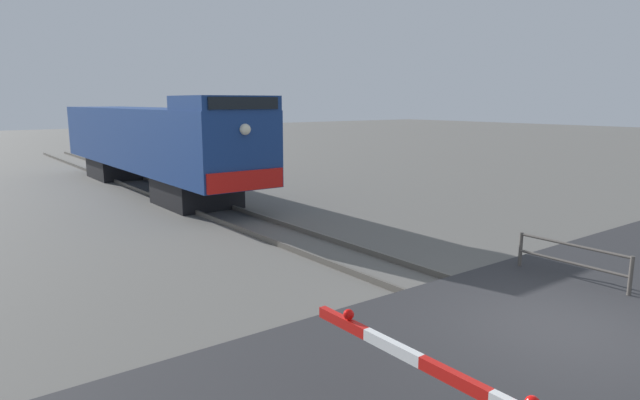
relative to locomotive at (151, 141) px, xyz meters
name	(u,v)px	position (x,y,z in m)	size (l,w,h in m)	color
ground_plane	(561,336)	(0.00, -19.13, -2.16)	(160.00, 160.00, 0.00)	#605E59
rail_track_left	(537,343)	(-0.72, -19.13, -2.09)	(0.08, 80.00, 0.15)	#59544C
rail_track_right	(583,322)	(0.72, -19.13, -2.09)	(0.08, 80.00, 0.15)	#59544C
road_surface	(561,332)	(0.00, -19.13, -2.08)	(36.00, 5.79, 0.16)	#2D2D30
locomotive	(151,141)	(0.00, 0.00, 0.00)	(2.89, 17.46, 4.08)	black
guard_railing	(571,259)	(2.51, -17.91, -1.55)	(0.08, 2.48, 0.95)	#4C4742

